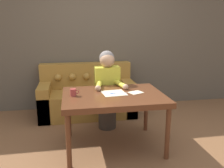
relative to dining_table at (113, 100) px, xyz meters
name	(u,v)px	position (x,y,z in m)	size (l,w,h in m)	color
ground_plane	(124,150)	(0.12, -0.12, -0.66)	(16.00, 16.00, 0.00)	brown
wall_back	(104,41)	(0.12, 1.71, 0.64)	(8.00, 0.06, 2.60)	brown
dining_table	(113,100)	(0.00, 0.00, 0.00)	(1.29, 0.95, 0.73)	#562D19
couch	(87,96)	(-0.25, 1.30, -0.34)	(1.68, 0.81, 0.90)	olive
person	(107,89)	(0.01, 0.60, -0.03)	(0.46, 0.60, 1.22)	#33281E
pattern_paper_main	(114,93)	(0.01, 0.04, 0.07)	(0.32, 0.31, 0.00)	beige
pattern_paper_offcut	(136,92)	(0.30, 0.03, 0.07)	(0.22, 0.20, 0.00)	beige
scissors	(115,93)	(0.03, 0.03, 0.07)	(0.23, 0.08, 0.01)	silver
mug	(73,92)	(-0.51, 0.02, 0.12)	(0.11, 0.08, 0.09)	#9E3833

